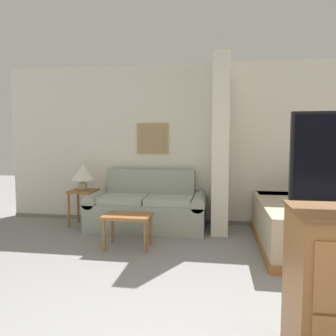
% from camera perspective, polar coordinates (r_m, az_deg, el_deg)
% --- Properties ---
extents(wall_back, '(6.89, 0.16, 2.60)m').
position_cam_1_polar(wall_back, '(5.41, 7.06, 4.02)').
color(wall_back, silver).
rests_on(wall_back, ground_plane).
extents(wall_partition_pillar, '(0.24, 0.74, 2.60)m').
position_cam_1_polar(wall_partition_pillar, '(4.98, 9.09, 3.98)').
color(wall_partition_pillar, silver).
rests_on(wall_partition_pillar, ground_plane).
extents(couch, '(1.81, 0.84, 0.90)m').
position_cam_1_polar(couch, '(5.16, -3.56, -6.93)').
color(couch, '#99A393').
rests_on(couch, ground_plane).
extents(coffee_table, '(0.60, 0.41, 0.43)m').
position_cam_1_polar(coffee_table, '(4.25, -7.02, -8.90)').
color(coffee_table, '#996033').
rests_on(coffee_table, ground_plane).
extents(side_table, '(0.40, 0.40, 0.58)m').
position_cam_1_polar(side_table, '(5.44, -14.52, -4.87)').
color(side_table, '#996033').
rests_on(side_table, ground_plane).
extents(table_lamp, '(0.36, 0.36, 0.41)m').
position_cam_1_polar(table_lamp, '(5.38, -14.61, -0.81)').
color(table_lamp, tan).
rests_on(table_lamp, side_table).
extents(bed, '(1.69, 1.94, 0.58)m').
position_cam_1_polar(bed, '(4.68, 25.79, -8.97)').
color(bed, '#996033').
rests_on(bed, ground_plane).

